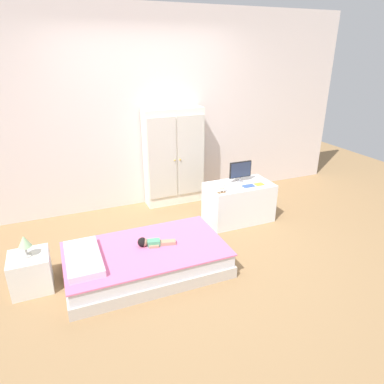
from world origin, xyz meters
TOP-DOWN VIEW (x-y plane):
  - ground_plane at (0.00, 0.00)m, footprint 10.00×10.00m
  - back_wall at (0.00, 1.57)m, footprint 6.40×0.05m
  - bed at (-0.53, -0.16)m, footprint 1.62×0.93m
  - pillow at (-1.14, -0.16)m, footprint 0.32×0.67m
  - doll at (-0.47, -0.12)m, footprint 0.39×0.16m
  - nightstand at (-1.62, -0.00)m, footprint 0.36×0.36m
  - table_lamp at (-1.62, -0.00)m, footprint 0.12×0.12m
  - wardrobe at (0.35, 1.40)m, footprint 0.85×0.29m
  - tv_stand at (0.94, 0.51)m, footprint 0.86×0.50m
  - tv_monitor at (0.99, 0.60)m, footprint 0.31×0.10m
  - rocking_horse_toy at (0.59, 0.34)m, footprint 0.10×0.04m
  - book_blue at (1.00, 0.40)m, footprint 0.15×0.08m
  - book_yellow at (1.16, 0.40)m, footprint 0.11×0.08m

SIDE VIEW (x-z plane):
  - ground_plane at x=0.00m, z-range -0.02..0.00m
  - bed at x=-0.53m, z-range 0.00..0.27m
  - nightstand at x=-1.62m, z-range 0.00..0.36m
  - tv_stand at x=0.94m, z-range 0.00..0.51m
  - pillow at x=-1.14m, z-range 0.27..0.34m
  - doll at x=-0.47m, z-range 0.26..0.36m
  - table_lamp at x=-1.62m, z-range 0.40..0.61m
  - book_yellow at x=1.16m, z-range 0.51..0.53m
  - book_blue at x=1.00m, z-range 0.51..0.53m
  - rocking_horse_toy at x=0.59m, z-range 0.51..0.63m
  - tv_monitor at x=0.99m, z-range 0.53..0.81m
  - wardrobe at x=0.35m, z-range 0.00..1.40m
  - back_wall at x=0.00m, z-range 0.00..2.70m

